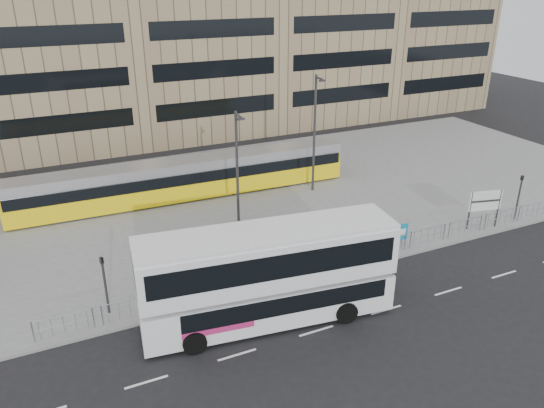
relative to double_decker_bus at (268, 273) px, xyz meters
name	(u,v)px	position (x,y,z in m)	size (l,w,h in m)	color
ground	(312,280)	(3.66, 2.18, -2.60)	(120.00, 120.00, 0.00)	black
plaza	(233,201)	(3.66, 14.18, -2.52)	(64.00, 24.00, 0.15)	slate
kerb	(312,279)	(3.66, 2.23, -2.52)	(64.00, 0.25, 0.17)	gray
building_row	(163,0)	(5.21, 36.45, 10.32)	(70.40, 18.40, 31.20)	brown
pedestrian_barrier	(339,253)	(5.66, 2.68, -1.61)	(32.07, 0.07, 1.10)	#9A9DA2
road_markings	(369,315)	(4.66, -1.82, -2.59)	(62.00, 0.12, 0.01)	white
double_decker_bus	(268,273)	(0.00, 0.00, 0.00)	(12.26, 4.26, 4.80)	white
tram	(186,179)	(0.79, 16.12, -0.99)	(24.73, 3.05, 2.91)	yellow
station_sign	(485,202)	(16.69, 2.98, -0.66)	(2.20, 0.62, 2.58)	#2D2D30
ad_panel	(402,232)	(10.56, 3.37, -1.67)	(0.71, 0.14, 1.34)	#2D2D30
pedestrian	(270,252)	(2.05, 4.19, -1.49)	(0.70, 0.46, 1.92)	black
traffic_light_west	(104,278)	(-6.92, 3.58, -0.47)	(0.22, 0.24, 3.10)	#2D2D30
traffic_light_east	(520,191)	(19.83, 3.09, -0.47)	(0.18, 0.21, 3.10)	#2D2D30
lamp_post_west	(237,163)	(2.70, 10.54, 1.67)	(0.45, 1.04, 7.50)	#2D2D30
lamp_post_east	(315,130)	(9.92, 13.35, 2.30)	(0.45, 1.04, 8.74)	#2D2D30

